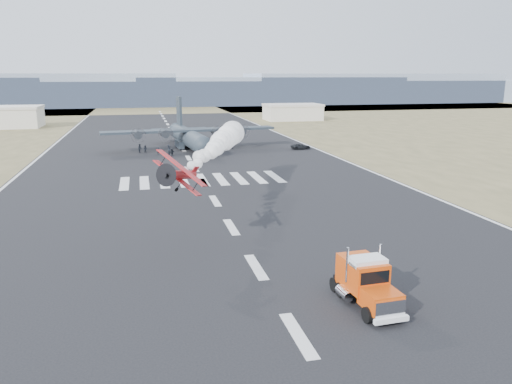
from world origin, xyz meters
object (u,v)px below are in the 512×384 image
object	(u,v)px
hangar_left	(0,117)
crew_f	(172,152)
semi_truck	(366,281)
crew_b	(145,149)
support_vehicle	(301,146)
crew_h	(140,148)
transport_aircraft	(189,136)
crew_a	(169,152)
crew_d	(207,151)
crew_g	(158,151)
hangar_right	(293,112)
aerobatic_biplane	(180,175)
crew_c	(169,149)
crew_e	(231,145)

from	to	relation	value
hangar_left	crew_f	xyz separation A→B (m)	(48.96, -69.69, -2.63)
semi_truck	crew_b	bearing A→B (deg)	97.54
support_vehicle	crew_h	distance (m)	35.47
transport_aircraft	crew_a	world-z (taller)	transport_aircraft
crew_d	crew_h	bearing A→B (deg)	-104.25
crew_a	crew_f	xyz separation A→B (m)	(0.59, 0.11, -0.17)
hangar_left	crew_b	size ratio (longest dim) A/B	15.27
semi_truck	crew_h	distance (m)	80.00
crew_f	crew_g	distance (m)	3.78
crew_d	crew_h	world-z (taller)	crew_h
hangar_right	crew_b	bearing A→B (deg)	-128.27
hangar_left	support_vehicle	world-z (taller)	hangar_left
hangar_left	transport_aircraft	bearing A→B (deg)	-48.04
hangar_left	aerobatic_biplane	world-z (taller)	aerobatic_biplane
hangar_left	crew_a	world-z (taller)	hangar_left
support_vehicle	crew_f	bearing A→B (deg)	90.92
hangar_right	crew_a	xyz separation A→B (m)	(-49.64, -74.80, -2.06)
semi_truck	crew_d	world-z (taller)	semi_truck
hangar_left	crew_f	size ratio (longest dim) A/B	15.67
semi_truck	crew_d	xyz separation A→B (m)	(-1.83, 71.88, -0.95)
hangar_left	transport_aircraft	xyz separation A→B (m)	(53.43, -59.42, -0.52)
transport_aircraft	crew_d	size ratio (longest dim) A/B	23.29
semi_truck	crew_c	bearing A→B (deg)	94.03
transport_aircraft	crew_a	size ratio (longest dim) A/B	20.50
semi_truck	crew_e	distance (m)	79.50
crew_d	crew_g	bearing A→B (deg)	-94.81
hangar_right	support_vehicle	bearing A→B (deg)	-105.75
crew_d	crew_g	size ratio (longest dim) A/B	1.04
crew_a	crew_b	distance (m)	7.55
semi_truck	crew_f	world-z (taller)	semi_truck
hangar_right	aerobatic_biplane	size ratio (longest dim) A/B	3.73
hangar_left	crew_c	distance (m)	80.51
support_vehicle	crew_d	xyz separation A→B (m)	(-21.61, -3.61, 0.21)
hangar_left	transport_aircraft	size ratio (longest dim) A/B	0.63
aerobatic_biplane	crew_a	bearing A→B (deg)	106.67
transport_aircraft	crew_g	size ratio (longest dim) A/B	24.17
hangar_left	crew_a	size ratio (longest dim) A/B	12.94
support_vehicle	hangar_right	bearing A→B (deg)	-21.44
transport_aircraft	crew_f	size ratio (longest dim) A/B	24.83
hangar_right	aerobatic_biplane	bearing A→B (deg)	-111.48
crew_b	crew_f	distance (m)	7.85
aerobatic_biplane	support_vehicle	distance (m)	68.50
aerobatic_biplane	crew_c	bearing A→B (deg)	106.67
transport_aircraft	support_vehicle	world-z (taller)	transport_aircraft
crew_a	crew_d	distance (m)	7.91
crew_c	crew_h	distance (m)	6.09
crew_b	aerobatic_biplane	bearing A→B (deg)	124.55
support_vehicle	crew_b	world-z (taller)	crew_b
hangar_right	semi_truck	bearing A→B (deg)	-105.20
crew_d	crew_h	size ratio (longest dim) A/B	0.89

